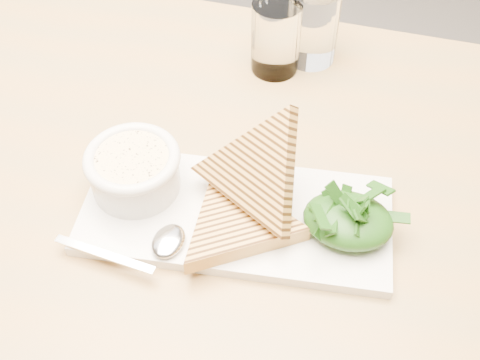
% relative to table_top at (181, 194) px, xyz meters
% --- Properties ---
extents(floor, '(6.00, 6.00, 0.00)m').
position_rel_table_top_xyz_m(floor, '(-0.03, 0.14, -0.72)').
color(floor, slate).
rests_on(floor, ground).
extents(table_top, '(1.24, 0.85, 0.04)m').
position_rel_table_top_xyz_m(table_top, '(0.00, 0.00, 0.00)').
color(table_top, olive).
rests_on(table_top, ground).
extents(table_leg_bl, '(0.06, 0.06, 0.70)m').
position_rel_table_top_xyz_m(table_leg_bl, '(-0.56, 0.35, -0.37)').
color(table_leg_bl, olive).
rests_on(table_leg_bl, ground).
extents(platter, '(0.38, 0.20, 0.01)m').
position_rel_table_top_xyz_m(platter, '(0.08, -0.04, 0.03)').
color(platter, silver).
rests_on(platter, table_top).
extents(soup_bowl, '(0.11, 0.11, 0.04)m').
position_rel_table_top_xyz_m(soup_bowl, '(-0.05, -0.03, 0.06)').
color(soup_bowl, silver).
rests_on(soup_bowl, platter).
extents(soup, '(0.09, 0.09, 0.01)m').
position_rel_table_top_xyz_m(soup, '(-0.05, -0.03, 0.08)').
color(soup, '#F5D595').
rests_on(soup, soup_bowl).
extents(bowl_rim, '(0.12, 0.12, 0.01)m').
position_rel_table_top_xyz_m(bowl_rim, '(-0.05, -0.03, 0.08)').
color(bowl_rim, silver).
rests_on(bowl_rim, soup_bowl).
extents(sandwich_flat, '(0.24, 0.24, 0.02)m').
position_rel_table_top_xyz_m(sandwich_flat, '(0.09, -0.06, 0.05)').
color(sandwich_flat, '#C49042').
rests_on(sandwich_flat, platter).
extents(sandwich_lean, '(0.24, 0.25, 0.19)m').
position_rel_table_top_xyz_m(sandwich_lean, '(0.10, -0.02, 0.09)').
color(sandwich_lean, '#C49042').
rests_on(sandwich_lean, sandwich_flat).
extents(salad_base, '(0.10, 0.08, 0.04)m').
position_rel_table_top_xyz_m(salad_base, '(0.21, -0.03, 0.05)').
color(salad_base, black).
rests_on(salad_base, platter).
extents(arugula_pile, '(0.11, 0.10, 0.05)m').
position_rel_table_top_xyz_m(arugula_pile, '(0.21, -0.03, 0.06)').
color(arugula_pile, '#235A15').
rests_on(arugula_pile, platter).
extents(spoon_bowl, '(0.04, 0.05, 0.01)m').
position_rel_table_top_xyz_m(spoon_bowl, '(0.02, -0.10, 0.04)').
color(spoon_bowl, silver).
rests_on(spoon_bowl, platter).
extents(spoon_handle, '(0.12, 0.02, 0.00)m').
position_rel_table_top_xyz_m(spoon_handle, '(-0.04, -0.13, 0.04)').
color(spoon_handle, silver).
rests_on(spoon_handle, platter).
extents(glass_near, '(0.07, 0.07, 0.11)m').
position_rel_table_top_xyz_m(glass_near, '(0.07, 0.26, 0.08)').
color(glass_near, white).
rests_on(glass_near, table_top).
extents(glass_far, '(0.08, 0.08, 0.12)m').
position_rel_table_top_xyz_m(glass_far, '(0.12, 0.30, 0.08)').
color(glass_far, white).
rests_on(glass_far, table_top).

